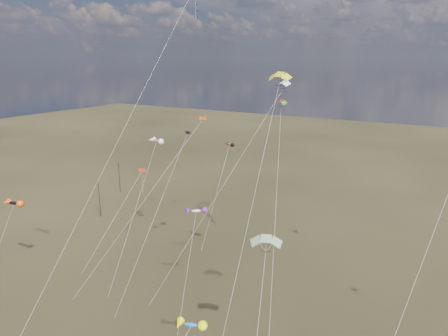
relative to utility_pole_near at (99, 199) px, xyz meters
The scene contains 15 objects.
utility_pole_near is the anchor object (origin of this frame).
utility_pole_far 16.12m from the utility_pole_near, 119.74° to the left, with size 1.40×0.20×8.00m.
diamond_navy_tall 47.14m from the utility_pole_near, 22.44° to the right, with size 9.44×26.23×42.21m.
diamond_black_mid 35.27m from the utility_pole_near, 25.98° to the right, with size 2.91×14.74×22.96m.
diamond_red_low 24.84m from the utility_pole_near, 25.43° to the right, with size 6.05×10.43×15.86m.
diamond_orange_center 35.08m from the utility_pole_near, 23.80° to the right, with size 13.32×15.83×25.04m.
parafoil_yellow 54.74m from the utility_pole_near, 15.75° to the right, with size 3.28×20.68×31.98m.
parafoil_blue_white 49.35m from the utility_pole_near, ahead, with size 12.95×18.06×30.41m.
parafoil_striped 56.71m from the utility_pole_near, 25.91° to the right, with size 5.16×12.66×17.27m.
parafoil_tricolor 48.47m from the utility_pole_near, ahead, with size 7.20×17.06×27.81m.
novelty_black_orange 25.36m from the utility_pole_near, 72.63° to the right, with size 3.32×8.07×12.39m.
novelty_orange_black 32.01m from the utility_pole_near, 13.30° to the left, with size 2.59×10.56×18.23m.
novelty_white_purple 40.91m from the utility_pole_near, 24.09° to the right, with size 3.18×8.53×14.41m.
novelty_redwhite_stripe 25.75m from the utility_pole_near, 12.36° to the right, with size 6.05×18.28×20.13m.
novelty_blue_yellow 58.53m from the utility_pole_near, 35.22° to the right, with size 5.59×8.11×12.59m.
Camera 1 is at (25.83, -26.12, 33.00)m, focal length 32.00 mm.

